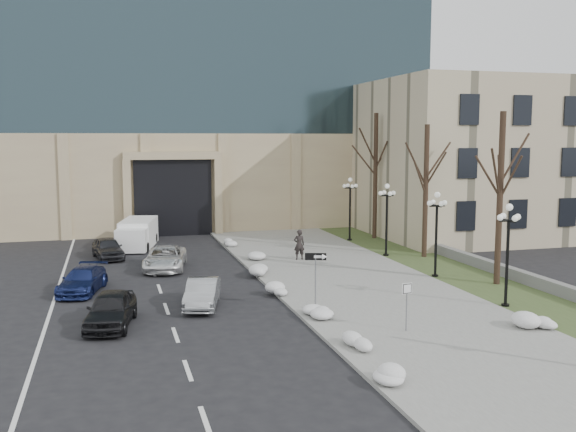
% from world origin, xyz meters
% --- Properties ---
extents(ground, '(160.00, 160.00, 0.00)m').
position_xyz_m(ground, '(0.00, 0.00, 0.00)').
color(ground, black).
rests_on(ground, ground).
extents(sidewalk, '(9.00, 40.00, 0.12)m').
position_xyz_m(sidewalk, '(3.50, 14.00, 0.06)').
color(sidewalk, gray).
rests_on(sidewalk, ground).
extents(curb, '(0.30, 40.00, 0.14)m').
position_xyz_m(curb, '(-1.00, 14.00, 0.07)').
color(curb, gray).
rests_on(curb, ground).
extents(grass_strip, '(4.00, 40.00, 0.10)m').
position_xyz_m(grass_strip, '(10.00, 14.00, 0.05)').
color(grass_strip, '#3B4A25').
rests_on(grass_strip, ground).
extents(stone_wall, '(0.50, 30.00, 0.70)m').
position_xyz_m(stone_wall, '(12.00, 16.00, 0.35)').
color(stone_wall, slate).
rests_on(stone_wall, ground).
extents(office_tower, '(40.00, 24.70, 36.00)m').
position_xyz_m(office_tower, '(-2.01, 43.58, 18.49)').
color(office_tower, tan).
rests_on(office_tower, ground).
extents(classical_building, '(22.00, 18.12, 12.00)m').
position_xyz_m(classical_building, '(22.00, 27.98, 6.00)').
color(classical_building, '#B8AC8A').
rests_on(classical_building, ground).
extents(car_a, '(2.47, 4.47, 1.44)m').
position_xyz_m(car_a, '(-8.90, 7.87, 0.72)').
color(car_a, black).
rests_on(car_a, ground).
extents(car_b, '(2.27, 4.11, 1.28)m').
position_xyz_m(car_b, '(-4.89, 9.89, 0.64)').
color(car_b, '#94969A').
rests_on(car_b, ground).
extents(car_c, '(2.74, 4.54, 1.23)m').
position_xyz_m(car_c, '(-10.23, 14.26, 0.62)').
color(car_c, navy).
rests_on(car_c, ground).
extents(car_d, '(3.08, 5.19, 1.35)m').
position_xyz_m(car_d, '(-5.79, 18.87, 0.68)').
color(car_d, silver).
rests_on(car_d, ground).
extents(car_e, '(2.26, 4.21, 1.36)m').
position_xyz_m(car_e, '(-9.02, 23.29, 0.68)').
color(car_e, '#2A2B2F').
rests_on(car_e, ground).
extents(pedestrian, '(0.70, 0.47, 1.89)m').
position_xyz_m(pedestrian, '(2.47, 19.11, 1.06)').
color(pedestrian, black).
rests_on(pedestrian, sidewalk).
extents(box_truck, '(3.24, 6.29, 1.90)m').
position_xyz_m(box_truck, '(-6.99, 27.20, 0.92)').
color(box_truck, white).
rests_on(box_truck, ground).
extents(one_way_sign, '(0.97, 0.47, 2.64)m').
position_xyz_m(one_way_sign, '(-0.02, 7.71, 2.18)').
color(one_way_sign, slate).
rests_on(one_way_sign, ground).
extents(keep_sign, '(0.44, 0.09, 2.03)m').
position_xyz_m(keep_sign, '(2.27, 3.73, 1.49)').
color(keep_sign, slate).
rests_on(keep_sign, ground).
extents(snow_clump_a, '(1.10, 1.60, 0.36)m').
position_xyz_m(snow_clump_a, '(-0.49, -1.49, 0.30)').
color(snow_clump_a, white).
rests_on(snow_clump_a, sidewalk).
extents(snow_clump_b, '(1.10, 1.60, 0.36)m').
position_xyz_m(snow_clump_b, '(-0.62, 2.44, 0.30)').
color(snow_clump_b, white).
rests_on(snow_clump_b, sidewalk).
extents(snow_clump_c, '(1.10, 1.60, 0.36)m').
position_xyz_m(snow_clump_c, '(-0.51, 6.55, 0.30)').
color(snow_clump_c, white).
rests_on(snow_clump_c, sidewalk).
extents(snow_clump_d, '(1.10, 1.60, 0.36)m').
position_xyz_m(snow_clump_d, '(-0.79, 10.95, 0.30)').
color(snow_clump_d, white).
rests_on(snow_clump_d, sidewalk).
extents(snow_clump_e, '(1.10, 1.60, 0.36)m').
position_xyz_m(snow_clump_e, '(-0.77, 15.65, 0.30)').
color(snow_clump_e, white).
rests_on(snow_clump_e, sidewalk).
extents(snow_clump_f, '(1.10, 1.60, 0.36)m').
position_xyz_m(snow_clump_f, '(-0.34, 19.97, 0.30)').
color(snow_clump_f, white).
rests_on(snow_clump_f, sidewalk).
extents(snow_clump_g, '(1.10, 1.60, 0.36)m').
position_xyz_m(snow_clump_g, '(-0.81, 25.33, 0.30)').
color(snow_clump_g, white).
rests_on(snow_clump_g, sidewalk).
extents(snow_clump_h, '(1.10, 1.60, 0.36)m').
position_xyz_m(snow_clump_h, '(7.42, 2.57, 0.30)').
color(snow_clump_h, white).
rests_on(snow_clump_h, sidewalk).
extents(lamppost_a, '(1.18, 1.18, 4.76)m').
position_xyz_m(lamppost_a, '(8.30, 6.00, 3.07)').
color(lamppost_a, black).
rests_on(lamppost_a, ground).
extents(lamppost_b, '(1.18, 1.18, 4.76)m').
position_xyz_m(lamppost_b, '(8.30, 12.50, 3.07)').
color(lamppost_b, black).
rests_on(lamppost_b, ground).
extents(lamppost_c, '(1.18, 1.18, 4.76)m').
position_xyz_m(lamppost_c, '(8.30, 19.00, 3.07)').
color(lamppost_c, black).
rests_on(lamppost_c, ground).
extents(lamppost_d, '(1.18, 1.18, 4.76)m').
position_xyz_m(lamppost_d, '(8.30, 25.50, 3.07)').
color(lamppost_d, black).
rests_on(lamppost_d, ground).
extents(tree_near, '(3.20, 3.20, 9.00)m').
position_xyz_m(tree_near, '(10.50, 10.00, 5.83)').
color(tree_near, black).
rests_on(tree_near, ground).
extents(tree_mid, '(3.20, 3.20, 8.50)m').
position_xyz_m(tree_mid, '(10.50, 18.00, 5.50)').
color(tree_mid, black).
rests_on(tree_mid, ground).
extents(tree_far, '(3.20, 3.20, 9.50)m').
position_xyz_m(tree_far, '(10.50, 26.00, 6.15)').
color(tree_far, black).
rests_on(tree_far, ground).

